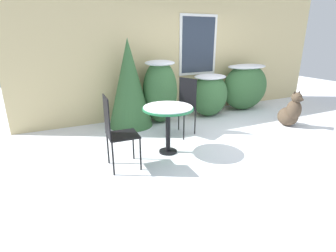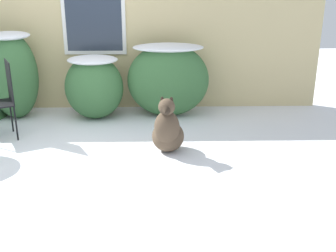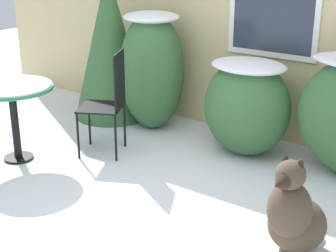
{
  "view_description": "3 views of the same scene",
  "coord_description": "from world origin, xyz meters",
  "px_view_note": "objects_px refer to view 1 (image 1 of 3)",
  "views": [
    {
      "loc": [
        -3.29,
        -3.51,
        1.86
      ],
      "look_at": [
        -1.55,
        0.11,
        0.46
      ],
      "focal_mm": 28.0,
      "sensor_mm": 36.0,
      "label": 1
    },
    {
      "loc": [
        1.28,
        -4.86,
        2.22
      ],
      "look_at": [
        1.4,
        0.25,
        0.34
      ],
      "focal_mm": 45.0,
      "sensor_mm": 36.0,
      "label": 2
    },
    {
      "loc": [
        2.54,
        -2.92,
        2.17
      ],
      "look_at": [
        0.0,
        0.6,
        0.55
      ],
      "focal_mm": 55.0,
      "sensor_mm": 36.0,
      "label": 3
    }
  ],
  "objects_px": {
    "patio_chair_far_side": "(116,130)",
    "dog": "(290,113)",
    "patio_table": "(168,114)",
    "patio_chair_near_table": "(184,104)"
  },
  "relations": [
    {
      "from": "patio_chair_far_side",
      "to": "dog",
      "type": "height_order",
      "value": "patio_chair_far_side"
    },
    {
      "from": "patio_chair_far_side",
      "to": "patio_table",
      "type": "bearing_deg",
      "value": -75.76
    },
    {
      "from": "patio_chair_far_side",
      "to": "dog",
      "type": "relative_size",
      "value": 1.4
    },
    {
      "from": "patio_chair_far_side",
      "to": "dog",
      "type": "bearing_deg",
      "value": -82.95
    },
    {
      "from": "patio_table",
      "to": "patio_chair_near_table",
      "type": "relative_size",
      "value": 0.75
    },
    {
      "from": "patio_chair_near_table",
      "to": "dog",
      "type": "xyz_separation_m",
      "value": [
        2.27,
        -0.59,
        -0.3
      ]
    },
    {
      "from": "patio_table",
      "to": "patio_chair_near_table",
      "type": "bearing_deg",
      "value": 45.23
    },
    {
      "from": "patio_chair_near_table",
      "to": "dog",
      "type": "bearing_deg",
      "value": 48.39
    },
    {
      "from": "patio_chair_near_table",
      "to": "dog",
      "type": "height_order",
      "value": "patio_chair_near_table"
    },
    {
      "from": "patio_table",
      "to": "patio_chair_near_table",
      "type": "distance_m",
      "value": 0.95
    }
  ]
}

